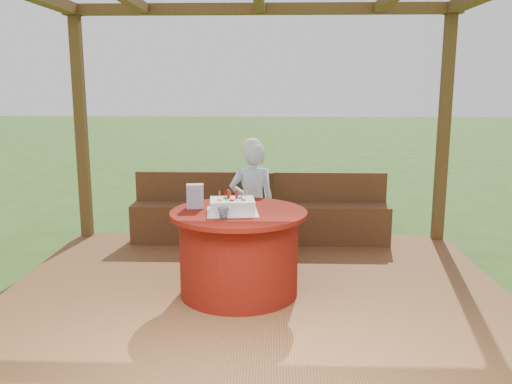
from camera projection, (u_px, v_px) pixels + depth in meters
ground at (255, 308)px, 4.78m from camera, size 60.00×60.00×0.00m
deck at (255, 302)px, 4.77m from camera, size 4.50×4.00×0.12m
pergola at (255, 25)px, 4.32m from camera, size 4.50×4.00×2.72m
bench at (260, 219)px, 6.39m from camera, size 3.00×0.42×0.80m
table at (239, 252)px, 4.75m from camera, size 1.19×1.19×0.75m
chair at (259, 210)px, 5.92m from camera, size 0.52×0.52×0.86m
elderly_woman at (252, 202)px, 5.45m from camera, size 0.52×0.40×1.31m
birthday_cake at (232, 206)px, 4.62m from camera, size 0.47×0.47×0.19m
gift_bag at (195, 196)px, 4.77m from camera, size 0.16×0.11×0.21m
drinking_glass at (223, 213)px, 4.41m from camera, size 0.11×0.11×0.09m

